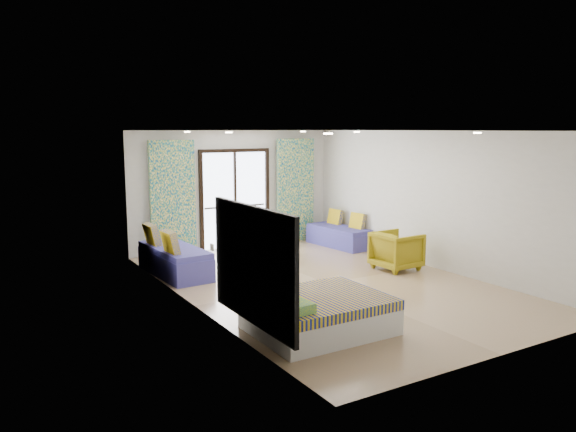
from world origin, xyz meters
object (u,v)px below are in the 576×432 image
daybed_left (174,259)px  daybed_right (339,235)px  bed (318,313)px  armchair (397,249)px  coffee_table (273,238)px

daybed_left → daybed_right: bearing=3.5°
bed → armchair: (3.24, 2.05, 0.16)m
daybed_right → armchair: size_ratio=2.09×
daybed_left → bed: bearing=-84.2°
bed → daybed_right: daybed_right is taller
daybed_left → coffee_table: 2.41m
coffee_table → armchair: size_ratio=1.06×
bed → armchair: 3.84m
daybed_right → bed: bearing=-134.9°
daybed_right → coffee_table: size_ratio=1.98×
daybed_right → coffee_table: bearing=178.0°
coffee_table → daybed_left: bearing=-170.5°
daybed_left → daybed_right: daybed_left is taller
armchair → daybed_left: bearing=62.2°
armchair → daybed_right: bearing=-10.7°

